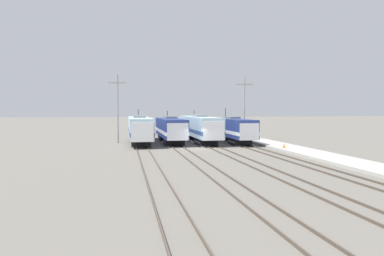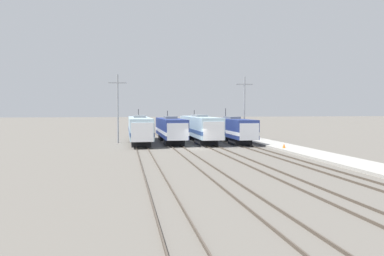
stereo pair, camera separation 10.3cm
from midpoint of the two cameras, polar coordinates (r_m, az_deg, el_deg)
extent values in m
plane|color=#666059|center=(47.67, 0.77, -3.17)|extent=(400.00, 400.00, 0.00)
cube|color=#4C4238|center=(46.81, -8.49, -3.22)|extent=(0.07, 120.00, 0.15)
cube|color=#4C4238|center=(46.88, -6.74, -3.20)|extent=(0.07, 120.00, 0.15)
cube|color=#4C4238|center=(47.18, -2.85, -3.14)|extent=(0.07, 120.00, 0.15)
cube|color=#4C4238|center=(47.38, -1.13, -3.12)|extent=(0.07, 120.00, 0.15)
cube|color=#4C4238|center=(47.99, 2.65, -3.04)|extent=(0.07, 120.00, 0.15)
cube|color=#4C4238|center=(48.33, 4.31, -3.01)|extent=(0.07, 120.00, 0.15)
cube|color=#4C4238|center=(49.23, 7.91, -2.92)|extent=(0.07, 120.00, 0.15)
cube|color=#4C4238|center=(49.69, 9.49, -2.88)|extent=(0.07, 120.00, 0.15)
cube|color=#232326|center=(51.63, -7.87, -2.20)|extent=(2.59, 4.13, 0.95)
cube|color=#232326|center=(60.99, -8.23, -1.43)|extent=(2.59, 4.13, 0.95)
cube|color=#9EBCCC|center=(56.19, -8.08, 0.14)|extent=(3.04, 18.78, 2.84)
cube|color=navy|center=(56.22, -8.07, -0.44)|extent=(3.08, 18.82, 0.51)
cube|color=silver|center=(47.79, -7.69, -0.59)|extent=(2.80, 2.12, 2.41)
cube|color=black|center=(46.78, -7.64, -0.01)|extent=(2.38, 0.08, 0.68)
cube|color=gray|center=(56.14, -8.09, 1.77)|extent=(1.67, 4.70, 0.35)
cylinder|color=#38383D|center=(60.26, -8.24, 2.27)|extent=(0.12, 0.12, 1.27)
cube|color=black|center=(52.79, -2.87, -2.07)|extent=(2.60, 3.66, 0.95)
cube|color=black|center=(61.02, -3.87, -1.41)|extent=(2.60, 3.66, 0.95)
cube|color=navy|center=(56.79, -3.41, 0.11)|extent=(3.06, 16.64, 2.67)
cube|color=silver|center=(56.81, -3.41, -0.43)|extent=(3.10, 16.68, 0.48)
cube|color=silver|center=(49.65, -2.42, -0.52)|extent=(2.81, 2.41, 2.27)
cube|color=black|center=(48.51, -2.24, -0.01)|extent=(2.39, 0.08, 0.63)
cube|color=slate|center=(56.73, -3.42, 1.63)|extent=(1.68, 4.16, 0.35)
cylinder|color=#38383D|center=(60.36, -3.83, 2.10)|extent=(0.12, 0.12, 1.19)
cube|color=#232326|center=(53.54, 2.06, -2.00)|extent=(2.63, 4.30, 0.95)
cube|color=#232326|center=(63.09, 0.17, -1.26)|extent=(2.63, 4.30, 0.95)
cube|color=#9EBCCC|center=(58.18, 1.04, 0.30)|extent=(3.09, 19.54, 2.91)
cube|color=navy|center=(58.21, 1.04, -0.28)|extent=(3.13, 19.58, 0.52)
cube|color=silver|center=(49.76, 2.99, -0.39)|extent=(2.84, 2.46, 2.47)
cube|color=black|center=(48.62, 3.30, 0.17)|extent=(2.42, 0.08, 0.69)
cube|color=gray|center=(58.13, 1.04, 1.90)|extent=(1.70, 4.88, 0.35)
cylinder|color=#38383D|center=(62.35, 0.27, 2.28)|extent=(0.12, 0.12, 1.03)
cube|color=black|center=(53.43, 7.23, -2.03)|extent=(2.43, 3.61, 0.95)
cube|color=black|center=(61.27, 4.93, -1.39)|extent=(2.43, 3.61, 0.95)
cube|color=navy|center=(57.23, 6.01, 0.10)|extent=(2.86, 16.39, 2.63)
cube|color=silver|center=(57.25, 6.01, -0.43)|extent=(2.90, 16.43, 0.47)
cube|color=silver|center=(50.32, 8.32, -0.52)|extent=(2.63, 2.07, 2.24)
cube|color=black|center=(49.39, 8.68, -0.01)|extent=(2.24, 0.08, 0.63)
cube|color=slate|center=(57.17, 6.02, 1.59)|extent=(1.57, 4.10, 0.35)
cylinder|color=#38383D|center=(60.63, 5.07, 2.25)|extent=(0.12, 0.12, 1.58)
cylinder|color=gray|center=(56.67, -11.31, 2.87)|extent=(0.24, 0.24, 10.15)
cube|color=gray|center=(56.80, -11.35, 6.77)|extent=(2.68, 0.16, 0.16)
cylinder|color=gray|center=(59.62, 7.91, 2.90)|extent=(0.24, 0.24, 10.15)
cube|color=gray|center=(59.75, 7.94, 6.60)|extent=(2.68, 0.16, 0.16)
cube|color=#A8A59E|center=(51.02, 13.34, -2.70)|extent=(4.00, 120.00, 0.27)
cone|color=orange|center=(47.37, 13.79, -2.65)|extent=(0.38, 0.38, 0.52)
camera|label=1|loc=(0.05, -90.06, 0.00)|focal=35.00mm
camera|label=2|loc=(0.05, 89.94, 0.00)|focal=35.00mm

